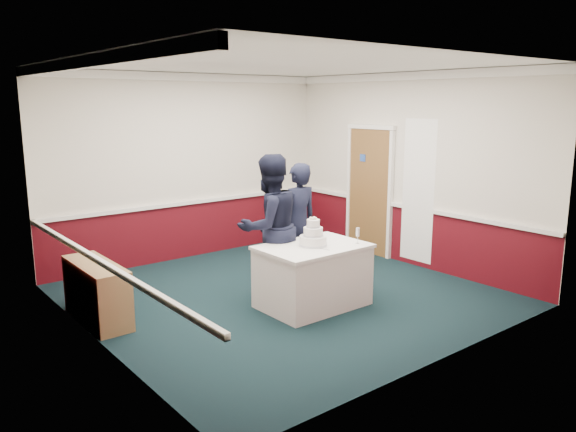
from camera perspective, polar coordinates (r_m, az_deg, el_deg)
ground at (r=7.62m, az=-0.38°, el=-8.00°), size 5.00×5.00×0.00m
room_shell at (r=7.74m, az=-2.76°, el=7.21°), size 5.00×5.00×3.00m
sideboard at (r=7.03m, az=-18.82°, el=-7.32°), size 0.41×1.20×0.70m
cake_table at (r=7.12m, az=2.53°, el=-6.04°), size 1.32×0.92×0.79m
wedding_cake at (r=6.98m, az=2.57°, el=-2.13°), size 0.35×0.35×0.36m
cake_knife at (r=6.84m, az=3.47°, el=-3.35°), size 0.07×0.22×0.00m
champagne_flute at (r=7.11m, az=7.09°, el=-1.72°), size 0.05×0.05×0.21m
person_man at (r=7.30m, az=-1.91°, el=-1.12°), size 0.93×0.73×1.90m
person_woman at (r=7.99m, az=1.02°, el=-0.69°), size 0.65×0.45×1.71m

